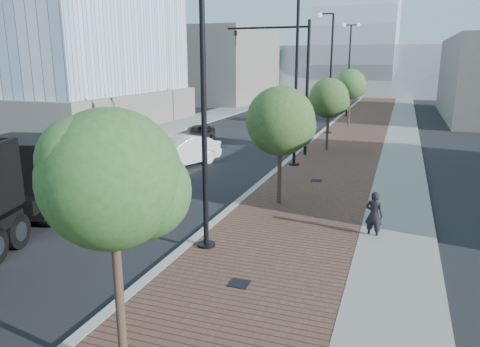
% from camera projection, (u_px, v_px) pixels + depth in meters
% --- Properties ---
extents(sidewalk, '(7.00, 140.00, 0.12)m').
position_uv_depth(sidewalk, '(371.00, 125.00, 40.65)').
color(sidewalk, '#4C2D23').
rests_on(sidewalk, ground).
extents(concrete_strip, '(2.40, 140.00, 0.13)m').
position_uv_depth(concrete_strip, '(403.00, 127.00, 39.77)').
color(concrete_strip, slate).
rests_on(concrete_strip, ground).
extents(curb, '(0.30, 140.00, 0.14)m').
position_uv_depth(curb, '(332.00, 124.00, 41.78)').
color(curb, gray).
rests_on(curb, ground).
extents(west_sidewalk, '(4.00, 140.00, 0.12)m').
position_uv_depth(west_sidewalk, '(202.00, 118.00, 46.01)').
color(west_sidewalk, slate).
rests_on(west_sidewalk, ground).
extents(white_sedan, '(3.38, 5.34, 1.66)m').
position_uv_depth(white_sedan, '(179.00, 152.00, 25.08)').
color(white_sedan, silver).
rests_on(white_sedan, ground).
extents(dark_car_mid, '(3.57, 4.85, 1.22)m').
position_uv_depth(dark_car_mid, '(200.00, 134.00, 32.31)').
color(dark_car_mid, black).
rests_on(dark_car_mid, ground).
extents(dark_car_far, '(3.15, 4.75, 1.28)m').
position_uv_depth(dark_car_far, '(288.00, 118.00, 41.09)').
color(dark_car_far, black).
rests_on(dark_car_far, ground).
extents(pedestrian, '(0.66, 0.52, 1.60)m').
position_uv_depth(pedestrian, '(374.00, 215.00, 14.89)').
color(pedestrian, black).
rests_on(pedestrian, ground).
extents(streetlight_1, '(1.44, 0.56, 9.21)m').
position_uv_depth(streetlight_1, '(200.00, 109.00, 13.16)').
color(streetlight_1, black).
rests_on(streetlight_1, ground).
extents(streetlight_2, '(1.72, 0.56, 9.28)m').
position_uv_depth(streetlight_2, '(296.00, 78.00, 23.98)').
color(streetlight_2, black).
rests_on(streetlight_2, ground).
extents(streetlight_3, '(1.44, 0.56, 9.21)m').
position_uv_depth(streetlight_3, '(329.00, 79.00, 35.11)').
color(streetlight_3, black).
rests_on(streetlight_3, ground).
extents(streetlight_4, '(1.72, 0.56, 9.28)m').
position_uv_depth(streetlight_4, '(349.00, 70.00, 45.93)').
color(streetlight_4, black).
rests_on(streetlight_4, ground).
extents(traffic_mast, '(5.09, 0.20, 8.00)m').
position_uv_depth(traffic_mast, '(293.00, 73.00, 26.98)').
color(traffic_mast, black).
rests_on(traffic_mast, ground).
extents(tree_0, '(2.40, 2.36, 5.01)m').
position_uv_depth(tree_0, '(114.00, 180.00, 7.45)').
color(tree_0, '#382619').
rests_on(tree_0, ground).
extents(tree_1, '(2.68, 2.68, 4.78)m').
position_uv_depth(tree_1, '(282.00, 121.00, 17.60)').
color(tree_1, '#382619').
rests_on(tree_1, ground).
extents(tree_2, '(2.53, 2.51, 4.66)m').
position_uv_depth(tree_2, '(330.00, 98.00, 28.58)').
color(tree_2, '#382619').
rests_on(tree_2, ground).
extents(tree_3, '(2.63, 2.62, 5.01)m').
position_uv_depth(tree_3, '(351.00, 84.00, 39.48)').
color(tree_3, '#382619').
rests_on(tree_3, ground).
extents(tower_podium, '(19.00, 19.00, 3.00)m').
position_uv_depth(tower_podium, '(57.00, 107.00, 41.92)').
color(tower_podium, slate).
rests_on(tower_podium, ground).
extents(convention_center, '(50.00, 30.00, 50.00)m').
position_uv_depth(convention_center, '(359.00, 59.00, 82.14)').
color(convention_center, '#9DA0A6').
rests_on(convention_center, ground).
extents(commercial_block_nw, '(14.00, 20.00, 10.00)m').
position_uv_depth(commercial_block_nw, '(214.00, 65.00, 65.37)').
color(commercial_block_nw, slate).
rests_on(commercial_block_nw, ground).
extents(utility_cover_1, '(0.50, 0.50, 0.02)m').
position_uv_depth(utility_cover_1, '(239.00, 283.00, 11.73)').
color(utility_cover_1, black).
rests_on(utility_cover_1, sidewalk).
extents(utility_cover_2, '(0.50, 0.50, 0.02)m').
position_uv_depth(utility_cover_2, '(316.00, 180.00, 21.79)').
color(utility_cover_2, black).
rests_on(utility_cover_2, sidewalk).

